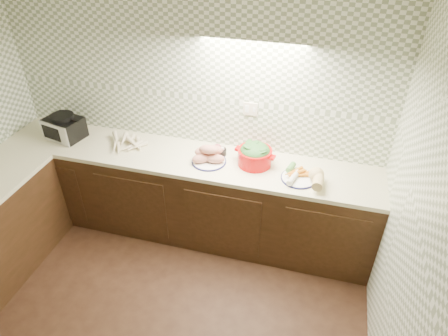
% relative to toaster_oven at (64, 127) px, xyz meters
% --- Properties ---
extents(room, '(3.60, 3.60, 2.60)m').
position_rel_toaster_oven_xyz_m(room, '(1.25, -1.52, 0.61)').
color(room, black).
rests_on(room, ground).
extents(counter, '(3.60, 3.60, 0.90)m').
position_rel_toaster_oven_xyz_m(counter, '(0.57, -0.84, -0.57)').
color(counter, black).
rests_on(counter, ground).
extents(toaster_oven, '(0.40, 0.34, 0.25)m').
position_rel_toaster_oven_xyz_m(toaster_oven, '(0.00, 0.00, 0.00)').
color(toaster_oven, black).
rests_on(toaster_oven, counter).
extents(parsnip_pile, '(0.34, 0.35, 0.07)m').
position_rel_toaster_oven_xyz_m(parsnip_pile, '(0.68, 0.02, -0.09)').
color(parsnip_pile, beige).
rests_on(parsnip_pile, counter).
extents(sweet_potato_plate, '(0.32, 0.32, 0.18)m').
position_rel_toaster_oven_xyz_m(sweet_potato_plate, '(1.50, -0.04, -0.05)').
color(sweet_potato_plate, '#111142').
rests_on(sweet_potato_plate, counter).
extents(onion_bowl, '(0.14, 0.14, 0.11)m').
position_rel_toaster_oven_xyz_m(onion_bowl, '(1.55, 0.10, -0.08)').
color(onion_bowl, black).
rests_on(onion_bowl, counter).
extents(dutch_oven, '(0.38, 0.36, 0.21)m').
position_rel_toaster_oven_xyz_m(dutch_oven, '(1.91, 0.03, -0.01)').
color(dutch_oven, '#C20404').
rests_on(dutch_oven, counter).
extents(veg_plate, '(0.38, 0.32, 0.14)m').
position_rel_toaster_oven_xyz_m(veg_plate, '(2.38, -0.09, -0.06)').
color(veg_plate, '#111142').
rests_on(veg_plate, counter).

